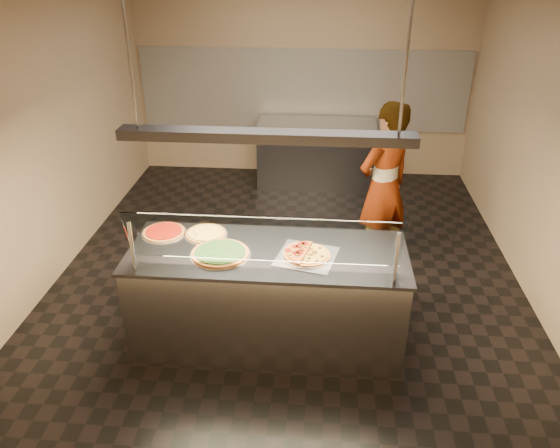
# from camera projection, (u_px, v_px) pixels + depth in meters

# --- Properties ---
(ground) EXTENTS (5.00, 6.00, 0.02)m
(ground) POSITION_uv_depth(u_px,v_px,m) (288.00, 270.00, 6.13)
(ground) COLOR black
(ground) RESTS_ON ground
(wall_back) EXTENTS (5.00, 0.02, 3.00)m
(wall_back) POSITION_uv_depth(u_px,v_px,m) (303.00, 76.00, 8.09)
(wall_back) COLOR #9C8865
(wall_back) RESTS_ON ground
(wall_front) EXTENTS (5.00, 0.02, 3.00)m
(wall_front) POSITION_uv_depth(u_px,v_px,m) (249.00, 335.00, 2.77)
(wall_front) COLOR #9C8865
(wall_front) RESTS_ON ground
(wall_left) EXTENTS (0.02, 6.00, 3.00)m
(wall_left) POSITION_uv_depth(u_px,v_px,m) (46.00, 135.00, 5.62)
(wall_left) COLOR #9C8865
(wall_left) RESTS_ON ground
(wall_right) EXTENTS (0.02, 6.00, 3.00)m
(wall_right) POSITION_uv_depth(u_px,v_px,m) (549.00, 149.00, 5.24)
(wall_right) COLOR #9C8865
(wall_right) RESTS_ON ground
(tile_band) EXTENTS (4.90, 0.02, 1.20)m
(tile_band) POSITION_uv_depth(u_px,v_px,m) (303.00, 90.00, 8.16)
(tile_band) COLOR silver
(tile_band) RESTS_ON wall_back
(serving_counter) EXTENTS (2.38, 0.94, 0.93)m
(serving_counter) POSITION_uv_depth(u_px,v_px,m) (268.00, 296.00, 4.86)
(serving_counter) COLOR #B7B7BC
(serving_counter) RESTS_ON ground
(sneeze_guard) EXTENTS (2.14, 0.18, 0.54)m
(sneeze_guard) POSITION_uv_depth(u_px,v_px,m) (262.00, 240.00, 4.20)
(sneeze_guard) COLOR #B7B7BC
(sneeze_guard) RESTS_ON serving_counter
(perforated_tray) EXTENTS (0.57, 0.57, 0.01)m
(perforated_tray) POSITION_uv_depth(u_px,v_px,m) (306.00, 256.00, 4.56)
(perforated_tray) COLOR silver
(perforated_tray) RESTS_ON serving_counter
(half_pizza_pepperoni) EXTENTS (0.28, 0.42, 0.05)m
(half_pizza_pepperoni) POSITION_uv_depth(u_px,v_px,m) (295.00, 252.00, 4.56)
(half_pizza_pepperoni) COLOR #9A5A28
(half_pizza_pepperoni) RESTS_ON perforated_tray
(half_pizza_sausage) EXTENTS (0.28, 0.42, 0.04)m
(half_pizza_sausage) POSITION_uv_depth(u_px,v_px,m) (317.00, 254.00, 4.54)
(half_pizza_sausage) COLOR #9A5A28
(half_pizza_sausage) RESTS_ON perforated_tray
(pizza_spinach) EXTENTS (0.52, 0.52, 0.03)m
(pizza_spinach) POSITION_uv_depth(u_px,v_px,m) (220.00, 253.00, 4.58)
(pizza_spinach) COLOR silver
(pizza_spinach) RESTS_ON serving_counter
(pizza_cheese) EXTENTS (0.39, 0.39, 0.03)m
(pizza_cheese) POSITION_uv_depth(u_px,v_px,m) (206.00, 233.00, 4.90)
(pizza_cheese) COLOR silver
(pizza_cheese) RESTS_ON serving_counter
(pizza_tomato) EXTENTS (0.40, 0.40, 0.03)m
(pizza_tomato) POSITION_uv_depth(u_px,v_px,m) (164.00, 232.00, 4.92)
(pizza_tomato) COLOR silver
(pizza_tomato) RESTS_ON serving_counter
(pizza_spatula) EXTENTS (0.24, 0.21, 0.02)m
(pizza_spatula) POSITION_uv_depth(u_px,v_px,m) (201.00, 234.00, 4.85)
(pizza_spatula) COLOR #B7B7BC
(pizza_spatula) RESTS_ON pizza_spinach
(prep_table) EXTENTS (1.74, 0.74, 0.93)m
(prep_table) POSITION_uv_depth(u_px,v_px,m) (316.00, 153.00, 8.14)
(prep_table) COLOR #39393E
(prep_table) RESTS_ON ground
(worker) EXTENTS (0.81, 0.78, 1.87)m
(worker) POSITION_uv_depth(u_px,v_px,m) (384.00, 187.00, 5.84)
(worker) COLOR #3D394C
(worker) RESTS_ON ground
(heat_lamp_housing) EXTENTS (2.30, 0.18, 0.08)m
(heat_lamp_housing) POSITION_uv_depth(u_px,v_px,m) (266.00, 136.00, 4.17)
(heat_lamp_housing) COLOR #39393E
(heat_lamp_housing) RESTS_ON ceiling
(lamp_rod_left) EXTENTS (0.02, 0.02, 1.01)m
(lamp_rod_left) POSITION_uv_depth(u_px,v_px,m) (130.00, 61.00, 4.00)
(lamp_rod_left) COLOR #B7B7BC
(lamp_rod_left) RESTS_ON ceiling
(lamp_rod_right) EXTENTS (0.02, 0.02, 1.01)m
(lamp_rod_right) POSITION_uv_depth(u_px,v_px,m) (406.00, 66.00, 3.85)
(lamp_rod_right) COLOR #B7B7BC
(lamp_rod_right) RESTS_ON ceiling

